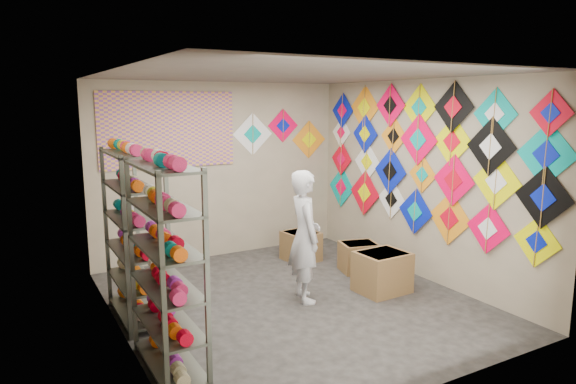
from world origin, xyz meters
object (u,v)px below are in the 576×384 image
shelf_rack_front (166,269)px  carton_c (301,246)px  shopkeeper (305,236)px  shelf_rack_back (132,236)px  carton_a (382,272)px  carton_b (359,257)px

shelf_rack_front → carton_c: shelf_rack_front is taller
shelf_rack_front → carton_c: bearing=39.3°
shopkeeper → shelf_rack_back: bearing=89.9°
shelf_rack_back → carton_a: (2.94, -0.73, -0.69)m
shopkeeper → carton_a: bearing=-91.1°
shopkeeper → carton_a: (1.00, -0.26, -0.55)m
shelf_rack_front → carton_b: bearing=23.4°
carton_a → shelf_rack_back: bearing=163.7°
shelf_rack_front → carton_b: 3.53m
shelf_rack_front → shopkeeper: 2.11m
shelf_rack_front → shopkeeper: (1.93, 0.83, -0.15)m
shelf_rack_back → shopkeeper: 1.99m
shelf_rack_back → carton_c: 2.96m
carton_a → shelf_rack_front: bearing=-171.3°
shopkeeper → shelf_rack_front: bearing=126.8°
shelf_rack_front → shelf_rack_back: size_ratio=1.00×
carton_a → carton_b: bearing=71.1°
carton_a → carton_b: (0.24, 0.80, -0.05)m
shelf_rack_front → carton_a: shelf_rack_front is taller
shelf_rack_front → shopkeeper: bearing=23.3°
shelf_rack_back → carton_a: size_ratio=3.06×
shelf_rack_front → shopkeeper: shelf_rack_front is taller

